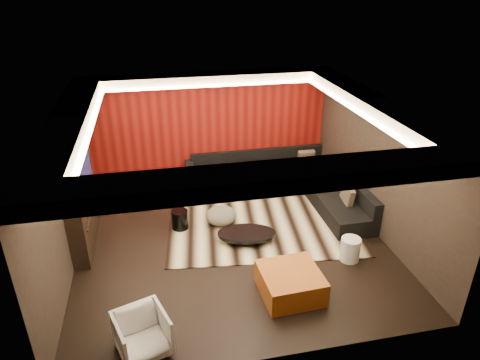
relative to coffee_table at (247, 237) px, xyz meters
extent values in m
cube|color=black|center=(-0.29, 0.10, -0.13)|extent=(6.00, 6.00, 0.02)
cube|color=silver|center=(-0.29, 0.10, 2.69)|extent=(6.00, 6.00, 0.02)
cube|color=black|center=(-0.29, 3.11, 1.28)|extent=(6.00, 0.02, 2.80)
cube|color=black|center=(-3.30, 0.10, 1.28)|extent=(0.02, 6.00, 2.80)
cube|color=black|center=(2.72, 0.10, 1.28)|extent=(0.02, 6.00, 2.80)
cube|color=#6B0C0A|center=(-0.29, 3.07, 1.28)|extent=(5.98, 0.05, 2.78)
cube|color=silver|center=(-0.29, 2.80, 2.57)|extent=(6.00, 0.60, 0.22)
cube|color=silver|center=(-0.29, -2.60, 2.57)|extent=(6.00, 0.60, 0.22)
cube|color=silver|center=(-2.99, 0.10, 2.57)|extent=(0.60, 4.80, 0.22)
cube|color=silver|center=(2.41, 0.10, 2.57)|extent=(0.60, 4.80, 0.22)
cube|color=#FFD899|center=(-0.29, 2.46, 2.48)|extent=(4.80, 0.08, 0.04)
cube|color=#FFD899|center=(-0.29, -2.26, 2.48)|extent=(4.80, 0.08, 0.04)
cube|color=#FFD899|center=(-2.65, 0.10, 2.48)|extent=(0.08, 4.80, 0.04)
cube|color=#FFD899|center=(2.07, 0.10, 2.48)|extent=(0.08, 4.80, 0.04)
cube|color=black|center=(-3.14, 0.70, 0.98)|extent=(0.30, 2.00, 2.20)
cube|color=black|center=(-2.98, 0.70, 1.33)|extent=(0.04, 1.30, 0.80)
cube|color=black|center=(-2.98, 0.70, 0.58)|extent=(0.04, 1.60, 0.04)
cube|color=beige|center=(0.48, 0.67, -0.11)|extent=(4.32, 3.44, 0.02)
cylinder|color=black|center=(0.00, 0.00, 0.00)|extent=(1.36, 1.36, 0.20)
cylinder|color=black|center=(-1.27, 0.76, 0.11)|extent=(0.38, 0.38, 0.41)
ellipsoid|color=#B7B28D|center=(-0.38, 0.78, 0.08)|extent=(0.74, 0.74, 0.36)
cylinder|color=white|center=(1.77, -0.98, 0.11)|extent=(0.45, 0.45, 0.46)
cube|color=#9C4B14|center=(0.38, -1.65, 0.10)|extent=(1.03, 1.03, 0.43)
imported|color=white|center=(-2.05, -2.40, 0.21)|extent=(0.89, 0.90, 0.65)
cube|color=black|center=(0.96, 2.65, 0.08)|extent=(3.50, 0.90, 0.40)
cube|color=black|center=(0.96, 3.00, 0.46)|extent=(3.50, 0.20, 0.35)
cube|color=black|center=(2.26, 0.90, 0.08)|extent=(0.90, 2.60, 0.40)
cube|color=black|center=(2.61, 0.90, 0.46)|extent=(0.20, 2.60, 0.35)
cube|color=black|center=(-0.84, 2.65, 0.18)|extent=(0.20, 0.90, 0.60)
cube|color=tan|center=(2.10, 2.46, 0.50)|extent=(0.42, 0.20, 0.44)
cube|color=tan|center=(2.31, 0.40, 0.50)|extent=(0.12, 0.50, 0.50)
cube|color=tan|center=(2.49, 1.55, 0.50)|extent=(0.12, 0.50, 0.50)
camera|label=1|loc=(-1.61, -7.04, 4.80)|focal=32.00mm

